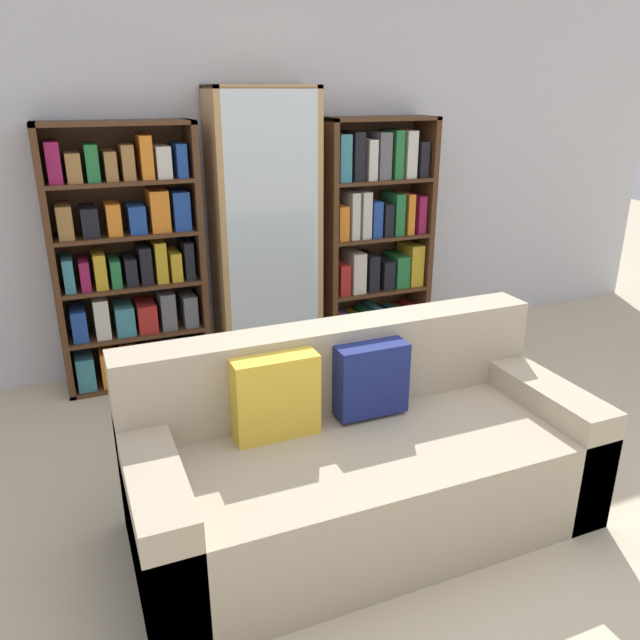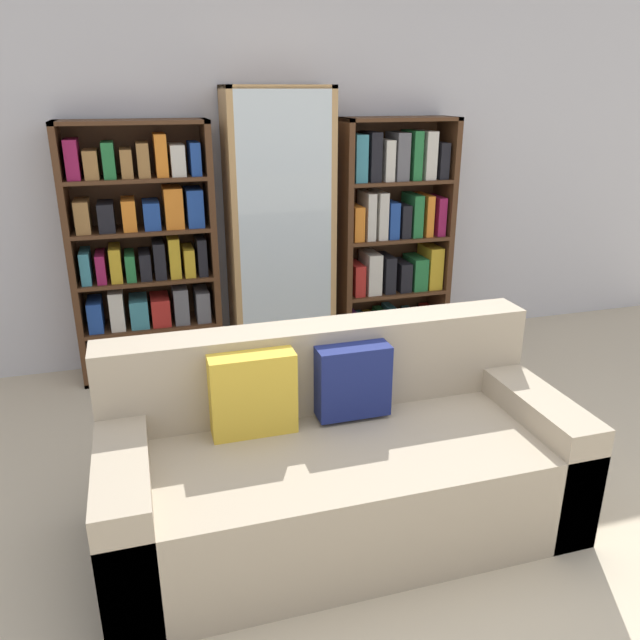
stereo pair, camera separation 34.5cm
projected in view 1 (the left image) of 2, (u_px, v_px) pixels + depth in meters
The scene contains 7 objects.
ground_plane at pixel (479, 577), 2.49m from camera, with size 16.00×16.00×0.00m, color beige.
wall_back at pixel (267, 163), 4.26m from camera, with size 6.86×0.06×2.70m.
couch at pixel (361, 461), 2.72m from camera, with size 1.97×0.86×0.84m.
bookshelf_left at pixel (130, 264), 3.92m from camera, with size 0.91×0.32×1.66m.
display_cabinet at pixel (265, 233), 4.18m from camera, with size 0.69×0.36×1.85m.
bookshelf_right at pixel (375, 238), 4.54m from camera, with size 0.81×0.32×1.65m.
wine_bottle at pixel (374, 356), 4.16m from camera, with size 0.07×0.07×0.37m.
Camera 1 is at (-1.35, -1.58, 1.83)m, focal length 35.00 mm.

